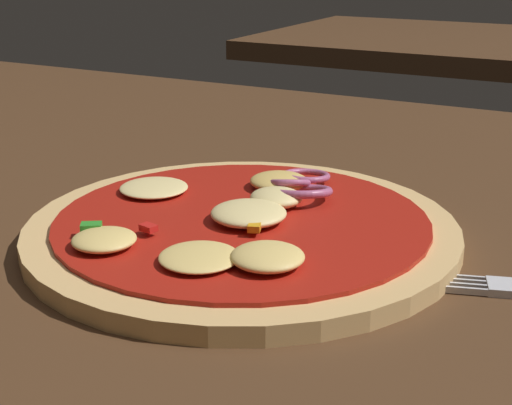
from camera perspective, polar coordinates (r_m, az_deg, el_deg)
dining_table at (r=0.55m, az=-4.65°, el=-3.07°), size 1.41×0.94×0.04m
pizza at (r=0.51m, az=-1.10°, el=-1.84°), size 0.29×0.29×0.03m
background_table at (r=1.63m, az=16.56°, el=11.18°), size 0.87×0.57×0.04m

